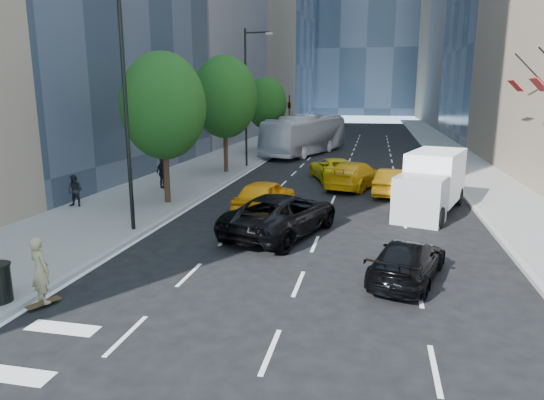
% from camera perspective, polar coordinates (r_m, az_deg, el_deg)
% --- Properties ---
extents(ground, '(160.00, 160.00, 0.00)m').
position_cam_1_polar(ground, '(15.01, -0.69, -9.51)').
color(ground, black).
rests_on(ground, ground).
extents(sidewalk_left, '(6.00, 120.00, 0.15)m').
position_cam_1_polar(sidewalk_left, '(45.55, -3.44, 5.51)').
color(sidewalk_left, slate).
rests_on(sidewalk_left, ground).
extents(sidewalk_right, '(4.00, 120.00, 0.15)m').
position_cam_1_polar(sidewalk_right, '(44.46, 20.96, 4.53)').
color(sidewalk_right, slate).
rests_on(sidewalk_right, ground).
extents(lamp_near, '(2.13, 0.22, 10.00)m').
position_cam_1_polar(lamp_near, '(19.92, -16.51, 12.55)').
color(lamp_near, black).
rests_on(lamp_near, sidewalk_left).
extents(lamp_far, '(2.13, 0.22, 10.00)m').
position_cam_1_polar(lamp_far, '(36.79, -2.83, 12.80)').
color(lamp_far, black).
rests_on(lamp_far, sidewalk_left).
extents(tree_near, '(4.20, 4.20, 7.46)m').
position_cam_1_polar(tree_near, '(24.80, -12.66, 10.71)').
color(tree_near, '#302012').
rests_on(tree_near, sidewalk_left).
extents(tree_mid, '(4.50, 4.50, 7.99)m').
position_cam_1_polar(tree_mid, '(34.15, -5.59, 11.95)').
color(tree_mid, '#302012').
rests_on(tree_mid, sidewalk_left).
extents(tree_far, '(3.90, 3.90, 6.92)m').
position_cam_1_polar(tree_far, '(46.72, -0.68, 11.30)').
color(tree_far, '#302012').
rests_on(tree_far, sidewalk_left).
extents(traffic_signal, '(2.48, 0.53, 5.20)m').
position_cam_1_polar(traffic_signal, '(54.42, 2.04, 11.06)').
color(traffic_signal, black).
rests_on(traffic_signal, sidewalk_left).
extents(skateboarder, '(0.78, 0.66, 1.82)m').
position_cam_1_polar(skateboarder, '(14.39, -25.57, -7.92)').
color(skateboarder, '#867C53').
rests_on(skateboarder, ground).
extents(black_sedan_lincoln, '(4.49, 6.62, 1.68)m').
position_cam_1_polar(black_sedan_lincoln, '(19.50, 1.18, -1.69)').
color(black_sedan_lincoln, black).
rests_on(black_sedan_lincoln, ground).
extents(black_sedan_mercedes, '(2.87, 4.64, 1.26)m').
position_cam_1_polar(black_sedan_mercedes, '(15.45, 15.66, -6.86)').
color(black_sedan_mercedes, black).
rests_on(black_sedan_mercedes, ground).
extents(taxi_a, '(2.56, 4.86, 1.58)m').
position_cam_1_polar(taxi_a, '(23.25, -0.84, 0.51)').
color(taxi_a, '#FFA30D').
rests_on(taxi_a, ground).
extents(taxi_b, '(2.43, 4.71, 1.48)m').
position_cam_1_polar(taxi_b, '(28.02, 14.16, 2.10)').
color(taxi_b, '#FE980D').
rests_on(taxi_b, ground).
extents(taxi_c, '(4.06, 5.80, 1.47)m').
position_cam_1_polar(taxi_c, '(32.05, 7.30, 3.65)').
color(taxi_c, yellow).
rests_on(taxi_c, ground).
extents(taxi_d, '(3.83, 5.93, 1.60)m').
position_cam_1_polar(taxi_d, '(29.49, 9.68, 2.93)').
color(taxi_d, '#E7A60C').
rests_on(taxi_d, ground).
extents(city_bus, '(6.46, 13.11, 3.56)m').
position_cam_1_polar(city_bus, '(45.41, 3.97, 7.64)').
color(city_bus, silver).
rests_on(city_bus, ground).
extents(box_truck, '(3.88, 6.37, 2.87)m').
position_cam_1_polar(box_truck, '(24.25, 18.25, 1.99)').
color(box_truck, white).
rests_on(box_truck, ground).
extents(pedestrian_a, '(0.77, 0.61, 1.56)m').
position_cam_1_polar(pedestrian_a, '(25.58, -22.15, 1.01)').
color(pedestrian_a, black).
rests_on(pedestrian_a, sidewalk_left).
extents(pedestrian_b, '(1.16, 0.92, 1.84)m').
position_cam_1_polar(pedestrian_b, '(28.86, -12.73, 3.13)').
color(pedestrian_b, black).
rests_on(pedestrian_b, sidewalk_left).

